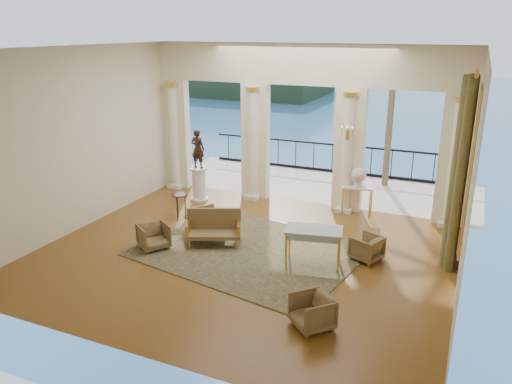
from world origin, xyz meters
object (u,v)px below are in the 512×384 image
at_px(console_table, 358,192).
at_px(armchair_d, 207,220).
at_px(pedestal, 199,185).
at_px(armchair_b, 312,310).
at_px(settee, 214,228).
at_px(side_table, 180,198).
at_px(armchair_a, 154,235).
at_px(statue, 198,149).
at_px(armchair_c, 366,247).
at_px(game_table, 314,233).

bearing_deg(console_table, armchair_d, -146.86).
bearing_deg(pedestal, armchair_b, -44.62).
bearing_deg(settee, side_table, 122.27).
distance_m(armchair_a, statue, 3.70).
relative_size(armchair_c, side_table, 0.87).
bearing_deg(game_table, armchair_b, -85.07).
bearing_deg(armchair_d, settee, 167.98).
distance_m(armchair_b, armchair_d, 4.61).
height_order(armchair_a, armchair_c, armchair_a).
height_order(armchair_d, game_table, game_table).
xyz_separation_m(armchair_a, armchair_c, (4.64, 1.38, -0.02)).
bearing_deg(game_table, side_table, 151.80).
height_order(armchair_b, armchair_c, armchair_b).
bearing_deg(game_table, pedestal, 135.82).
bearing_deg(armchair_a, armchair_c, -38.78).
height_order(game_table, side_table, game_table).
xyz_separation_m(armchair_b, armchair_c, (0.30, 3.00, -0.02)).
distance_m(armchair_c, pedestal, 5.76).
bearing_deg(statue, armchair_d, 124.45).
distance_m(armchair_c, side_table, 5.10).
distance_m(armchair_b, console_table, 5.73).
height_order(armchair_a, pedestal, pedestal).
relative_size(settee, pedestal, 1.40).
bearing_deg(game_table, settee, 165.75).
height_order(statue, console_table, statue).
xyz_separation_m(armchair_a, armchair_b, (4.35, -1.61, -0.00)).
bearing_deg(pedestal, settee, -54.10).
xyz_separation_m(armchair_b, settee, (-3.18, 2.38, 0.09)).
bearing_deg(pedestal, armchair_a, -77.70).
distance_m(statue, side_table, 1.87).
height_order(armchair_c, game_table, game_table).
bearing_deg(armchair_b, game_table, 150.50).
height_order(armchair_d, side_table, armchair_d).
relative_size(armchair_b, pedestal, 0.66).
relative_size(armchair_a, settee, 0.47).
relative_size(armchair_a, armchair_c, 1.06).
relative_size(statue, console_table, 1.30).
distance_m(armchair_a, settee, 1.40).
distance_m(game_table, statue, 5.23).
distance_m(armchair_b, statue, 7.26).
relative_size(armchair_c, pedestal, 0.62).
height_order(pedestal, console_table, pedestal).
relative_size(armchair_a, armchair_b, 1.00).
distance_m(game_table, pedestal, 5.17).
height_order(armchair_a, console_table, console_table).
distance_m(armchair_d, console_table, 4.20).
distance_m(console_table, side_table, 4.80).
bearing_deg(armchair_c, pedestal, -88.08).
bearing_deg(armchair_b, armchair_a, -157.03).
bearing_deg(armchair_c, console_table, -140.41).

